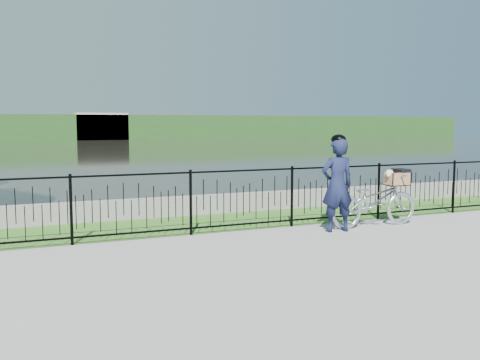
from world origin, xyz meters
name	(u,v)px	position (x,y,z in m)	size (l,w,h in m)	color
ground	(284,249)	(0.00, 0.00, 0.00)	(120.00, 120.00, 0.00)	gray
grass_strip	(223,221)	(0.00, 2.60, 0.00)	(60.00, 2.00, 0.01)	#366620
water	(71,151)	(0.00, 33.00, 0.00)	(120.00, 120.00, 0.00)	#27271E
quay_wall	(207,204)	(0.00, 3.60, 0.20)	(60.00, 0.30, 0.40)	slate
fence	(243,199)	(0.00, 1.60, 0.58)	(14.00, 0.06, 1.15)	black
far_treeline	(47,127)	(0.00, 60.00, 1.50)	(120.00, 6.00, 3.00)	#21461B
far_building_right	(101,126)	(6.00, 58.50, 1.60)	(6.00, 3.00, 3.20)	#AA9D89
bicycle_rig	(374,200)	(2.43, 0.99, 0.51)	(1.89, 0.66, 1.10)	silver
cyclist	(337,184)	(1.52, 0.87, 0.87)	(0.65, 0.46, 1.75)	#131734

